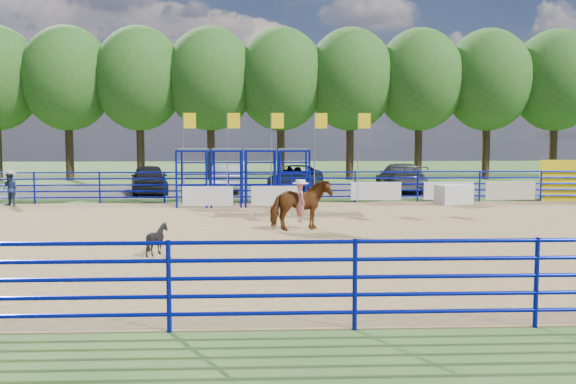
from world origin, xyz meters
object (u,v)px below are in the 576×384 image
object	(u,v)px
car_b	(230,178)
car_c	(296,179)
calf	(157,239)
announcer_table	(454,194)
horse_and_rider	(301,203)
car_d	(401,178)
car_a	(149,179)
spectator_cowboy	(10,188)

from	to	relation	value
car_b	car_c	distance (m)	3.72
calf	car_b	world-z (taller)	car_b
announcer_table	horse_and_rider	size ratio (longest dim) A/B	0.72
car_c	car_d	world-z (taller)	car_d
car_a	car_d	xyz separation A→B (m)	(14.00, 0.33, 0.01)
car_a	car_b	bearing A→B (deg)	-4.33
car_b	car_d	xyz separation A→B (m)	(9.62, -0.24, 0.02)
announcer_table	spectator_cowboy	size ratio (longest dim) A/B	1.08
horse_and_rider	car_a	distance (m)	16.03
calf	car_c	xyz separation A→B (m)	(4.77, 18.93, 0.33)
horse_and_rider	car_c	xyz separation A→B (m)	(0.70, 14.70, -0.16)
car_a	spectator_cowboy	bearing A→B (deg)	-141.01
horse_and_rider	spectator_cowboy	xyz separation A→B (m)	(-12.52, 7.96, -0.11)
horse_and_rider	car_b	bearing A→B (deg)	101.58
car_a	car_c	distance (m)	8.12
spectator_cowboy	car_b	xyz separation A→B (m)	(9.49, 6.81, -0.02)
calf	car_b	size ratio (longest dim) A/B	0.18
calf	car_a	xyz separation A→B (m)	(-3.34, 18.45, 0.37)
calf	car_d	bearing A→B (deg)	-53.56
car_d	calf	bearing A→B (deg)	63.12
car_a	car_d	world-z (taller)	car_d
calf	spectator_cowboy	bearing A→B (deg)	10.75
car_b	announcer_table	bearing A→B (deg)	150.57
spectator_cowboy	car_a	distance (m)	8.07
spectator_cowboy	calf	bearing A→B (deg)	-55.29
car_a	car_b	world-z (taller)	car_a
horse_and_rider	car_a	xyz separation A→B (m)	(-7.41, 14.21, -0.12)
horse_and_rider	calf	size ratio (longest dim) A/B	2.81
announcer_table	calf	size ratio (longest dim) A/B	2.01
announcer_table	car_c	distance (m)	9.70
car_c	car_d	distance (m)	5.90
horse_and_rider	car_d	xyz separation A→B (m)	(6.59, 14.54, -0.11)
horse_and_rider	announcer_table	bearing A→B (deg)	46.06
calf	car_a	world-z (taller)	car_a
car_a	car_b	distance (m)	4.42
calf	car_b	distance (m)	19.04
horse_and_rider	spectator_cowboy	bearing A→B (deg)	147.54
car_b	car_d	size ratio (longest dim) A/B	0.85
announcer_table	car_d	size ratio (longest dim) A/B	0.30
calf	car_d	xyz separation A→B (m)	(10.66, 18.77, 0.38)
spectator_cowboy	car_d	bearing A→B (deg)	18.98
car_a	calf	bearing A→B (deg)	-91.45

